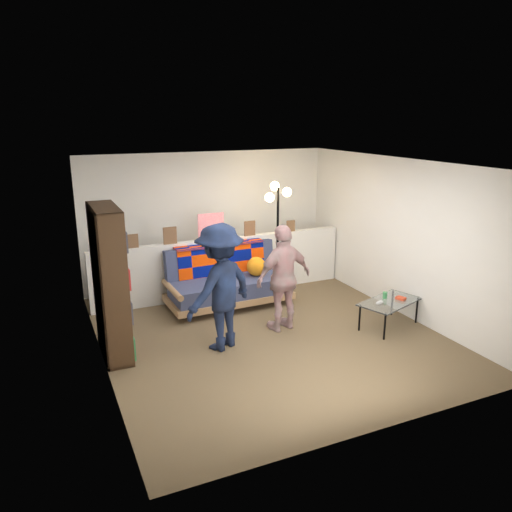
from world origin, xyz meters
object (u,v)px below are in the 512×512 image
at_px(futon_sofa, 228,281).
at_px(coffee_table, 390,303).
at_px(floor_lamp, 277,216).
at_px(person_left, 220,287).
at_px(person_right, 284,278).
at_px(bookshelf, 110,288).

bearing_deg(futon_sofa, coffee_table, -44.93).
xyz_separation_m(coffee_table, floor_lamp, (-0.89, 1.93, 1.01)).
distance_m(futon_sofa, person_left, 1.64).
height_order(floor_lamp, person_right, floor_lamp).
xyz_separation_m(bookshelf, person_right, (2.37, -0.20, -0.13)).
bearing_deg(futon_sofa, floor_lamp, 6.82).
xyz_separation_m(futon_sofa, person_left, (-0.66, -1.44, 0.45)).
xyz_separation_m(bookshelf, person_left, (1.33, -0.39, -0.06)).
xyz_separation_m(futon_sofa, coffee_table, (1.82, -1.82, -0.03)).
bearing_deg(person_left, person_right, 163.94).
xyz_separation_m(person_left, person_right, (1.03, 0.19, -0.07)).
relative_size(coffee_table, floor_lamp, 0.55).
bearing_deg(coffee_table, futon_sofa, 135.07).
height_order(bookshelf, person_right, bookshelf).
bearing_deg(person_left, bookshelf, -42.81).
distance_m(futon_sofa, bookshelf, 2.31).
xyz_separation_m(bookshelf, floor_lamp, (2.93, 1.16, 0.47)).
xyz_separation_m(bookshelf, coffee_table, (3.82, -0.77, -0.54)).
distance_m(futon_sofa, person_right, 1.35).
relative_size(futon_sofa, person_right, 1.30).
bearing_deg(coffee_table, bookshelf, 168.56).
height_order(bookshelf, floor_lamp, bookshelf).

